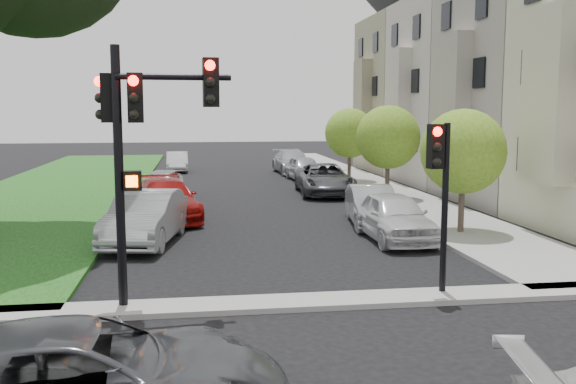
{
  "coord_description": "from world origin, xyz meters",
  "views": [
    {
      "loc": [
        -2.3,
        -10.81,
        4.07
      ],
      "look_at": [
        0.0,
        5.0,
        2.0
      ],
      "focal_mm": 40.0,
      "sensor_mm": 36.0,
      "label": 1
    }
  ],
  "objects": [
    {
      "name": "ground",
      "position": [
        0.0,
        0.0,
        0.0
      ],
      "size": [
        140.0,
        140.0,
        0.0
      ],
      "primitive_type": "plane",
      "color": "black",
      "rests_on": "ground"
    },
    {
      "name": "grass_strip",
      "position": [
        -9.0,
        24.0,
        0.06
      ],
      "size": [
        8.0,
        44.0,
        0.12
      ],
      "primitive_type": "cube",
      "color": "#10450D",
      "rests_on": "ground"
    },
    {
      "name": "sidewalk_right",
      "position": [
        6.75,
        24.0,
        0.06
      ],
      "size": [
        3.5,
        44.0,
        0.12
      ],
      "primitive_type": "cube",
      "color": "gray",
      "rests_on": "ground"
    },
    {
      "name": "sidewalk_cross",
      "position": [
        0.0,
        2.0,
        0.06
      ],
      "size": [
        60.0,
        1.0,
        0.12
      ],
      "primitive_type": "cube",
      "color": "gray",
      "rests_on": "ground"
    },
    {
      "name": "house_b",
      "position": [
        12.45,
        15.5,
        6.93
      ],
      "size": [
        7.7,
        7.55,
        15.97
      ],
      "color": "gray",
      "rests_on": "ground"
    },
    {
      "name": "house_c",
      "position": [
        12.45,
        23.0,
        6.93
      ],
      "size": [
        7.7,
        7.55,
        15.97
      ],
      "color": "#BBB7B0",
      "rests_on": "ground"
    },
    {
      "name": "house_d",
      "position": [
        12.45,
        30.5,
        6.93
      ],
      "size": [
        7.7,
        7.55,
        15.97
      ],
      "color": "gray",
      "rests_on": "ground"
    },
    {
      "name": "small_tree_a",
      "position": [
        6.2,
        8.65,
        2.72
      ],
      "size": [
        2.73,
        2.73,
        4.09
      ],
      "color": "#3D3228",
      "rests_on": "ground"
    },
    {
      "name": "small_tree_b",
      "position": [
        6.2,
        16.74,
        2.83
      ],
      "size": [
        2.83,
        2.83,
        4.25
      ],
      "color": "#3D3228",
      "rests_on": "ground"
    },
    {
      "name": "small_tree_c",
      "position": [
        6.2,
        23.88,
        2.75
      ],
      "size": [
        2.75,
        2.75,
        4.13
      ],
      "color": "#3D3228",
      "rests_on": "ground"
    },
    {
      "name": "traffic_signal_main",
      "position": [
        -3.38,
        2.23,
        3.66
      ],
      "size": [
        2.6,
        0.68,
        5.31
      ],
      "color": "black",
      "rests_on": "ground"
    },
    {
      "name": "traffic_signal_secondary",
      "position": [
        2.88,
        2.19,
        2.64
      ],
      "size": [
        0.5,
        0.4,
        3.78
      ],
      "color": "black",
      "rests_on": "ground"
    },
    {
      "name": "car_cross_near",
      "position": [
        -3.73,
        -2.94,
        0.72
      ],
      "size": [
        5.35,
        2.79,
        1.44
      ],
      "primitive_type": "imported",
      "rotation": [
        0.0,
        0.0,
        1.65
      ],
      "color": "#3F4247",
      "rests_on": "ground"
    },
    {
      "name": "car_parked_0",
      "position": [
        3.8,
        8.18,
        0.75
      ],
      "size": [
        1.82,
        4.42,
        1.5
      ],
      "primitive_type": "imported",
      "rotation": [
        0.0,
        0.0,
        0.01
      ],
      "color": "silver",
      "rests_on": "ground"
    },
    {
      "name": "car_parked_1",
      "position": [
        3.85,
        10.91,
        0.69
      ],
      "size": [
        1.97,
        4.35,
        1.38
      ],
      "primitive_type": "imported",
      "rotation": [
        0.0,
        0.0,
        -0.12
      ],
      "color": "#999BA0",
      "rests_on": "ground"
    },
    {
      "name": "car_parked_2",
      "position": [
        3.82,
        19.12,
        0.74
      ],
      "size": [
        2.75,
        5.45,
        1.48
      ],
      "primitive_type": "imported",
      "rotation": [
        0.0,
        0.0,
        -0.06
      ],
      "color": "#3F4247",
      "rests_on": "ground"
    },
    {
      "name": "car_parked_3",
      "position": [
        3.9,
        25.35,
        0.7
      ],
      "size": [
        1.96,
        4.23,
        1.4
      ],
      "primitive_type": "imported",
      "rotation": [
        0.0,
        0.0,
        0.07
      ],
      "color": "#999BA0",
      "rests_on": "ground"
    },
    {
      "name": "car_parked_4",
      "position": [
        3.86,
        29.5,
        0.74
      ],
      "size": [
        2.3,
        5.16,
        1.47
      ],
      "primitive_type": "imported",
      "rotation": [
        0.0,
        0.0,
        0.05
      ],
      "color": "#999BA0",
      "rests_on": "ground"
    },
    {
      "name": "car_parked_5",
      "position": [
        -3.82,
        8.81,
        0.8
      ],
      "size": [
        2.52,
        5.06,
        1.6
      ],
      "primitive_type": "imported",
      "rotation": [
        0.0,
        0.0,
        -0.18
      ],
      "color": "#999BA0",
      "rests_on": "ground"
    },
    {
      "name": "car_parked_6",
      "position": [
        -3.4,
        13.01,
        0.75
      ],
      "size": [
        3.02,
        5.46,
        1.5
      ],
      "primitive_type": "imported",
      "rotation": [
        0.0,
        0.0,
        0.19
      ],
      "color": "maroon",
      "rests_on": "ground"
    },
    {
      "name": "car_parked_7",
      "position": [
        -3.84,
        19.1,
        0.67
      ],
      "size": [
        2.16,
        4.11,
        1.33
      ],
      "primitive_type": "imported",
      "rotation": [
        0.0,
        0.0,
        -0.16
      ],
      "color": "#999BA0",
      "rests_on": "ground"
    },
    {
      "name": "car_parked_9",
      "position": [
        -3.45,
        31.79,
        0.64
      ],
      "size": [
        1.47,
        3.92,
        1.28
      ],
      "primitive_type": "imported",
      "rotation": [
        0.0,
        0.0,
        0.03
      ],
      "color": "silver",
      "rests_on": "ground"
    }
  ]
}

